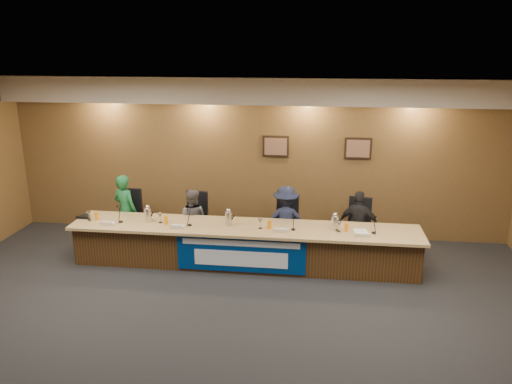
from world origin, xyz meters
TOP-DOWN VIEW (x-y plane):
  - floor at (0.00, 0.00)m, footprint 10.00×10.00m
  - ceiling at (0.00, 0.00)m, footprint 10.00×8.00m
  - wall_back at (0.00, 4.00)m, footprint 10.00×0.04m
  - soffit at (0.00, 3.75)m, footprint 10.00×0.50m
  - dais_body at (0.00, 2.40)m, footprint 6.00×0.80m
  - dais_top at (0.00, 2.35)m, footprint 6.10×0.95m
  - banner at (0.00, 1.99)m, footprint 2.20×0.02m
  - banner_text_upper at (0.00, 1.97)m, footprint 2.00×0.01m
  - banner_text_lower at (0.00, 1.97)m, footprint 1.60×0.01m
  - wall_photo_left at (0.40, 3.97)m, footprint 0.52×0.04m
  - wall_photo_right at (2.00, 3.97)m, footprint 0.52×0.04m
  - panelist_a at (-2.39, 2.97)m, footprint 0.62×0.52m
  - panelist_b at (-1.09, 2.97)m, footprint 0.61×0.49m
  - panelist_c at (0.69, 2.97)m, footprint 0.89×0.55m
  - panelist_d at (2.01, 2.97)m, footprint 0.79×0.45m
  - office_chair_a at (-2.39, 3.07)m, footprint 0.50×0.50m
  - office_chair_b at (-1.09, 3.07)m, footprint 0.54×0.54m
  - office_chair_c at (0.69, 3.07)m, footprint 0.50×0.50m
  - office_chair_d at (2.01, 3.07)m, footprint 0.56×0.56m
  - nameplate_a at (-2.38, 2.07)m, footprint 0.24×0.08m
  - microphone_a at (-2.20, 2.27)m, footprint 0.07×0.07m
  - juice_glass_a at (-2.67, 2.33)m, footprint 0.06×0.06m
  - water_glass_a at (-2.79, 2.28)m, footprint 0.08×0.08m
  - nameplate_b at (-1.13, 2.07)m, footprint 0.24×0.08m
  - microphone_b at (-0.94, 2.26)m, footprint 0.07×0.07m
  - juice_glass_b at (-1.37, 2.28)m, footprint 0.06×0.06m
  - water_glass_b at (-1.50, 2.34)m, footprint 0.08×0.08m
  - nameplate_c at (0.67, 2.12)m, footprint 0.24×0.08m
  - microphone_c at (0.86, 2.28)m, footprint 0.07×0.07m
  - juice_glass_c at (0.45, 2.28)m, footprint 0.06×0.06m
  - water_glass_c at (0.29, 2.27)m, footprint 0.08×0.08m
  - nameplate_d at (2.01, 2.08)m, footprint 0.24×0.08m
  - microphone_d at (2.21, 2.29)m, footprint 0.07×0.07m
  - juice_glass_d at (1.76, 2.32)m, footprint 0.06×0.06m
  - water_glass_d at (1.63, 2.30)m, footprint 0.08×0.08m
  - carafe_left at (-1.72, 2.35)m, footprint 0.13×0.13m
  - carafe_mid at (-0.27, 2.35)m, footprint 0.12×0.12m
  - carafe_right at (1.56, 2.36)m, footprint 0.12×0.12m
  - speakerphone at (-2.94, 2.41)m, footprint 0.32×0.32m
  - paper_stack at (2.00, 2.32)m, footprint 0.26×0.33m

SIDE VIEW (x-z plane):
  - floor at x=0.00m, z-range 0.00..0.00m
  - banner_text_lower at x=0.00m, z-range 0.16..0.44m
  - dais_body at x=0.00m, z-range 0.00..0.70m
  - banner at x=0.00m, z-range 0.05..0.71m
  - office_chair_a at x=-2.39m, z-range 0.44..0.52m
  - office_chair_b at x=-1.09m, z-range 0.44..0.52m
  - office_chair_c at x=0.69m, z-range 0.44..0.52m
  - office_chair_d at x=2.01m, z-range 0.44..0.52m
  - banner_text_upper at x=0.00m, z-range 0.53..0.63m
  - panelist_b at x=-1.09m, z-range 0.00..1.19m
  - panelist_d at x=2.01m, z-range 0.00..1.27m
  - panelist_c at x=0.69m, z-range 0.00..1.32m
  - panelist_a at x=-2.39m, z-range 0.00..1.44m
  - dais_top at x=0.00m, z-range 0.70..0.75m
  - paper_stack at x=2.00m, z-range 0.75..0.76m
  - microphone_a at x=-2.20m, z-range 0.75..0.77m
  - microphone_b at x=-0.94m, z-range 0.75..0.77m
  - microphone_c at x=0.86m, z-range 0.75..0.77m
  - microphone_d at x=2.21m, z-range 0.75..0.77m
  - speakerphone at x=-2.94m, z-range 0.75..0.80m
  - nameplate_a at x=-2.38m, z-range 0.74..0.85m
  - nameplate_b at x=-1.13m, z-range 0.74..0.85m
  - nameplate_c at x=0.67m, z-range 0.74..0.85m
  - nameplate_d at x=2.01m, z-range 0.74..0.85m
  - juice_glass_a at x=-2.67m, z-range 0.75..0.90m
  - juice_glass_b at x=-1.37m, z-range 0.75..0.90m
  - juice_glass_c at x=0.45m, z-range 0.75..0.90m
  - juice_glass_d at x=1.76m, z-range 0.75..0.90m
  - water_glass_a at x=-2.79m, z-range 0.75..0.93m
  - water_glass_b at x=-1.50m, z-range 0.75..0.93m
  - water_glass_c at x=0.29m, z-range 0.75..0.93m
  - water_glass_d at x=1.63m, z-range 0.75..0.93m
  - carafe_mid at x=-0.27m, z-range 0.75..1.00m
  - carafe_right at x=1.56m, z-range 0.75..1.00m
  - carafe_left at x=-1.72m, z-range 0.75..1.00m
  - wall_back at x=0.00m, z-range 0.00..3.20m
  - wall_photo_left at x=0.40m, z-range 1.64..2.06m
  - wall_photo_right at x=2.00m, z-range 1.64..2.06m
  - soffit at x=0.00m, z-range 2.70..3.20m
  - ceiling at x=0.00m, z-range 3.18..3.22m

